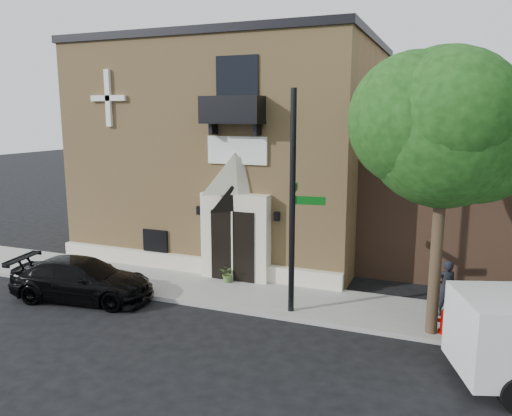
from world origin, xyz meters
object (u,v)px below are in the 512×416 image
at_px(street_sign, 293,203).
at_px(fire_hydrant, 445,321).
at_px(pedestrian_near, 446,288).
at_px(black_sedan, 82,279).

bearing_deg(street_sign, fire_hydrant, -9.22).
height_order(street_sign, pedestrian_near, street_sign).
relative_size(street_sign, fire_hydrant, 9.49).
bearing_deg(black_sedan, street_sign, -88.35).
height_order(fire_hydrant, pedestrian_near, pedestrian_near).
distance_m(street_sign, pedestrian_near, 5.28).
xyz_separation_m(black_sedan, fire_hydrant, (11.45, 1.28, -0.20)).
height_order(black_sedan, street_sign, street_sign).
bearing_deg(black_sedan, fire_hydrant, -92.52).
xyz_separation_m(street_sign, fire_hydrant, (4.47, -0.02, -3.06)).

